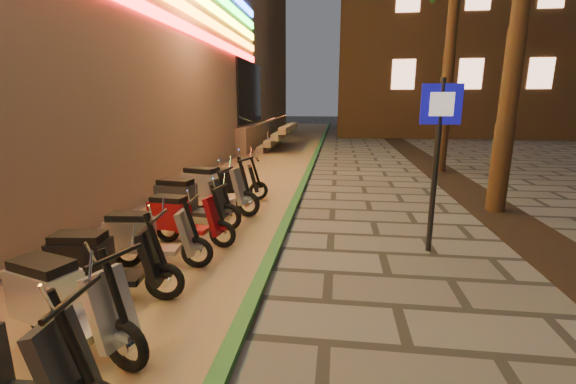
# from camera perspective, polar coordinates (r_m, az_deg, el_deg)

# --- Properties ---
(parking_strip) EXTENTS (3.40, 60.00, 0.01)m
(parking_strip) POSITION_cam_1_polar(r_m,az_deg,el_deg) (12.34, -5.26, 2.13)
(parking_strip) COLOR #8C7251
(parking_strip) RESTS_ON ground
(green_curb) EXTENTS (0.18, 60.00, 0.10)m
(green_curb) POSITION_cam_1_polar(r_m,az_deg,el_deg) (12.08, 2.63, 2.14)
(green_curb) COLOR #24602A
(green_curb) RESTS_ON ground
(planting_strip) EXTENTS (1.20, 40.00, 0.02)m
(planting_strip) POSITION_cam_1_polar(r_m,az_deg,el_deg) (8.03, 33.21, -6.21)
(planting_strip) COLOR black
(planting_strip) RESTS_ON ground
(pedestrian_sign) EXTENTS (0.60, 0.10, 2.73)m
(pedestrian_sign) POSITION_cam_1_polar(r_m,az_deg,el_deg) (6.39, 21.31, 6.81)
(pedestrian_sign) COLOR black
(pedestrian_sign) RESTS_ON ground
(scooter_5) EXTENTS (1.64, 0.87, 1.16)m
(scooter_5) POSITION_cam_1_polar(r_m,az_deg,el_deg) (4.43, -30.28, -13.91)
(scooter_5) COLOR black
(scooter_5) RESTS_ON ground
(scooter_6) EXTENTS (1.60, 0.60, 1.12)m
(scooter_6) POSITION_cam_1_polar(r_m,az_deg,el_deg) (5.25, -25.92, -9.42)
(scooter_6) COLOR black
(scooter_6) RESTS_ON ground
(scooter_7) EXTENTS (1.54, 0.57, 1.08)m
(scooter_7) POSITION_cam_1_polar(r_m,az_deg,el_deg) (5.99, -20.20, -6.31)
(scooter_7) COLOR black
(scooter_7) RESTS_ON ground
(scooter_8) EXTENTS (1.54, 0.60, 1.08)m
(scooter_8) POSITION_cam_1_polar(r_m,az_deg,el_deg) (6.78, -15.40, -3.67)
(scooter_8) COLOR black
(scooter_8) RESTS_ON ground
(scooter_9) EXTENTS (1.73, 0.69, 1.21)m
(scooter_9) POSITION_cam_1_polar(r_m,az_deg,el_deg) (7.65, -14.52, -1.23)
(scooter_9) COLOR black
(scooter_9) RESTS_ON ground
(scooter_10) EXTENTS (1.81, 0.89, 1.28)m
(scooter_10) POSITION_cam_1_polar(r_m,az_deg,el_deg) (8.53, -11.15, 0.62)
(scooter_10) COLOR black
(scooter_10) RESTS_ON ground
(scooter_11) EXTENTS (1.50, 0.81, 1.07)m
(scooter_11) POSITION_cam_1_polar(r_m,az_deg,el_deg) (9.42, -8.78, 1.36)
(scooter_11) COLOR black
(scooter_11) RESTS_ON ground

